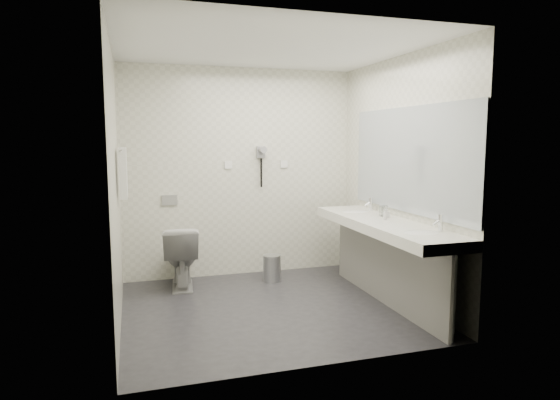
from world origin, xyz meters
name	(u,v)px	position (x,y,z in m)	size (l,w,h in m)	color
floor	(270,308)	(0.00, 0.00, 0.00)	(2.80, 2.80, 0.00)	#28272C
ceiling	(269,47)	(0.00, 0.00, 2.50)	(2.80, 2.80, 0.00)	white
wall_back	(240,173)	(0.00, 1.30, 1.25)	(2.80, 2.80, 0.00)	silver
wall_front	(320,197)	(0.00, -1.30, 1.25)	(2.80, 2.80, 0.00)	silver
wall_left	(115,186)	(-1.40, 0.00, 1.25)	(2.60, 2.60, 0.00)	silver
wall_right	(399,178)	(1.40, 0.00, 1.25)	(2.60, 2.60, 0.00)	silver
vanity_counter	(384,225)	(1.12, -0.20, 0.80)	(0.55, 2.20, 0.10)	white
vanity_panel	(385,267)	(1.15, -0.20, 0.38)	(0.03, 2.15, 0.75)	gray
vanity_post_near	(452,299)	(1.18, -1.24, 0.38)	(0.06, 0.06, 0.75)	silver
vanity_post_far	(344,245)	(1.18, 0.84, 0.38)	(0.06, 0.06, 0.75)	silver
mirror	(409,160)	(1.39, -0.20, 1.45)	(0.02, 2.20, 1.05)	#B2BCC6
basin_near	(421,234)	(1.12, -0.85, 0.83)	(0.40, 0.31, 0.05)	white
basin_far	(355,213)	(1.12, 0.45, 0.83)	(0.40, 0.31, 0.05)	white
faucet_near	(441,223)	(1.32, -0.85, 0.92)	(0.04, 0.04, 0.15)	silver
faucet_far	(371,204)	(1.32, 0.45, 0.92)	(0.04, 0.04, 0.15)	silver
soap_bottle_a	(387,213)	(1.24, -0.05, 0.90)	(0.04, 0.04, 0.09)	silver
soap_bottle_c	(385,214)	(1.16, -0.15, 0.90)	(0.04, 0.04, 0.11)	silver
glass_left	(385,211)	(1.26, 0.03, 0.91)	(0.06, 0.06, 0.12)	silver
glass_right	(382,211)	(1.25, 0.06, 0.90)	(0.06, 0.06, 0.11)	silver
toilet	(181,256)	(-0.76, 0.96, 0.35)	(0.39, 0.69, 0.70)	white
flush_plate	(170,200)	(-0.85, 1.29, 0.95)	(0.18, 0.02, 0.12)	#B2B5BA
pedal_bin	(272,269)	(0.27, 0.87, 0.15)	(0.21, 0.21, 0.30)	#B2B5BA
bin_lid	(272,256)	(0.27, 0.87, 0.30)	(0.21, 0.21, 0.01)	#B2B5BA
towel_rail	(121,150)	(-1.35, 0.55, 1.55)	(0.02, 0.02, 0.62)	silver
towel_near	(123,173)	(-1.34, 0.41, 1.33)	(0.07, 0.24, 0.48)	white
towel_far	(123,172)	(-1.34, 0.69, 1.33)	(0.07, 0.24, 0.48)	white
dryer_cradle	(261,152)	(0.25, 1.27, 1.50)	(0.10, 0.04, 0.14)	gray
dryer_barrel	(262,150)	(0.25, 1.20, 1.53)	(0.08, 0.08, 0.14)	gray
dryer_cord	(261,173)	(0.25, 1.26, 1.25)	(0.02, 0.02, 0.35)	black
switch_plate_a	(228,165)	(-0.15, 1.29, 1.35)	(0.09, 0.02, 0.09)	white
switch_plate_b	(284,164)	(0.55, 1.29, 1.35)	(0.09, 0.02, 0.09)	white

